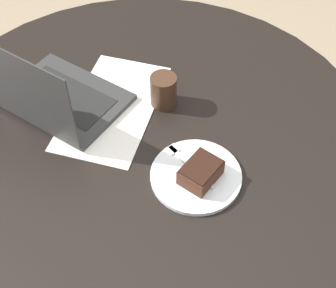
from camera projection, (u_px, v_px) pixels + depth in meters
ground_plane at (150, 256)px, 1.82m from camera, size 12.00×12.00×0.00m
dining_table at (144, 165)px, 1.37m from camera, size 1.28×1.28×0.73m
paper_document at (113, 107)px, 1.32m from camera, size 0.40×0.23×0.00m
plate at (196, 176)px, 1.16m from camera, size 0.23×0.23×0.01m
cake_slice at (201, 172)px, 1.13m from camera, size 0.12×0.11×0.05m
fork at (186, 162)px, 1.18m from camera, size 0.11×0.15×0.00m
coffee_glass at (163, 91)px, 1.30m from camera, size 0.07×0.07×0.10m
laptop at (55, 97)px, 1.28m from camera, size 0.34×0.39×0.26m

